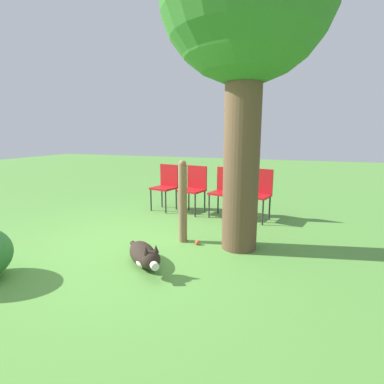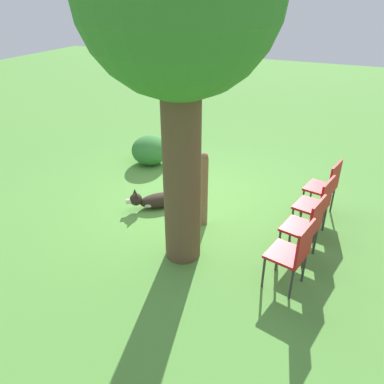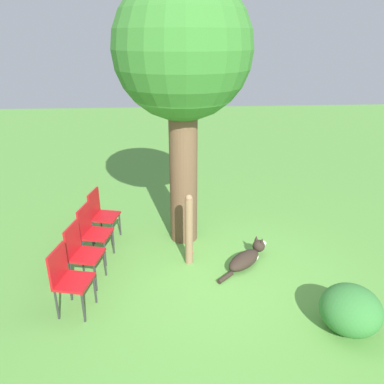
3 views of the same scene
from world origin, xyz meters
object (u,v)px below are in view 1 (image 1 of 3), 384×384
red_chair_1 (194,186)px  red_chair_3 (258,191)px  red_chair_2 (225,188)px  oak_tree (247,1)px  fence_post (183,201)px  dog (144,255)px  tennis_ball (197,242)px  red_chair_0 (166,184)px

red_chair_1 → red_chair_3: 1.27m
red_chair_2 → red_chair_3: (0.05, 0.64, 0.00)m
red_chair_2 → oak_tree: bearing=33.8°
fence_post → oak_tree: bearing=92.7°
dog → red_chair_2: bearing=128.7°
red_chair_3 → oak_tree: bearing=10.7°
oak_tree → dog: bearing=-44.9°
fence_post → red_chair_1: size_ratio=1.29×
oak_tree → red_chair_1: (-1.56, -1.22, -2.59)m
dog → fence_post: size_ratio=0.78×
tennis_ball → oak_tree: bearing=99.7°
oak_tree → red_chair_0: oak_tree is taller
red_chair_3 → tennis_ball: 1.77m
tennis_ball → red_chair_3: bearing=158.2°
dog → red_chair_1: 2.57m
fence_post → red_chair_3: bearing=149.9°
red_chair_1 → red_chair_0: bearing=-81.4°
red_chair_0 → tennis_ball: size_ratio=13.72×
dog → tennis_ball: size_ratio=13.74×
red_chair_3 → fence_post: bearing=-17.3°
tennis_ball → fence_post: bearing=-103.4°
fence_post → red_chair_3: fence_post is taller
dog → red_chair_0: 2.75m
red_chair_2 → tennis_ball: 1.69m
fence_post → red_chair_3: 1.75m
dog → red_chair_3: size_ratio=1.00×
oak_tree → red_chair_0: size_ratio=4.62×
fence_post → tennis_ball: 0.63m
oak_tree → red_chair_1: bearing=-142.1°
red_chair_0 → red_chair_1: bearing=98.6°
fence_post → red_chair_0: bearing=-148.0°
oak_tree → fence_post: oak_tree is taller
red_chair_1 → red_chair_3: size_ratio=1.00×
fence_post → red_chair_2: 1.58m
red_chair_0 → red_chair_1: (0.05, 0.64, 0.00)m
dog → red_chair_0: red_chair_0 is taller
oak_tree → tennis_ball: 3.15m
red_chair_2 → red_chair_3: bearing=98.6°
red_chair_3 → tennis_ball: bearing=-9.1°
red_chair_0 → fence_post: bearing=44.8°
red_chair_0 → tennis_ball: bearing=49.6°
oak_tree → tennis_ball: oak_tree is taller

